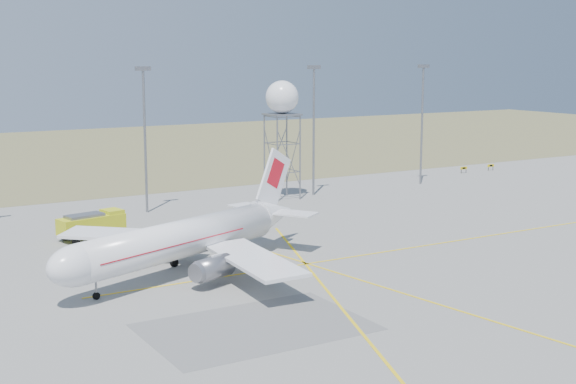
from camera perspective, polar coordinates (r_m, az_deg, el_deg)
ground at (r=67.69m, az=19.47°, el=-9.79°), size 400.00×400.00×0.00m
grass_strip at (r=188.35m, az=-15.15°, el=2.64°), size 400.00×120.00×0.03m
mast_b at (r=113.95m, az=-10.16°, el=4.55°), size 2.20×0.50×20.50m
mast_c at (r=126.47m, az=1.84°, el=5.18°), size 2.20×0.50×20.50m
mast_d at (r=139.50m, az=9.52°, el=5.47°), size 2.20×0.50×20.50m
taxi_sign_near at (r=155.44m, az=12.39°, el=1.65°), size 1.60×0.17×1.20m
taxi_sign_far at (r=160.26m, az=14.22°, el=1.82°), size 1.60×0.17×1.20m
airliner_main at (r=81.91m, az=-7.50°, el=-3.38°), size 32.81×30.75×11.58m
radar_tower at (r=123.36m, az=-0.42°, el=4.22°), size 5.04×5.04×18.24m
fire_truck at (r=100.14m, az=-13.68°, el=-2.35°), size 8.47×4.57×3.24m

